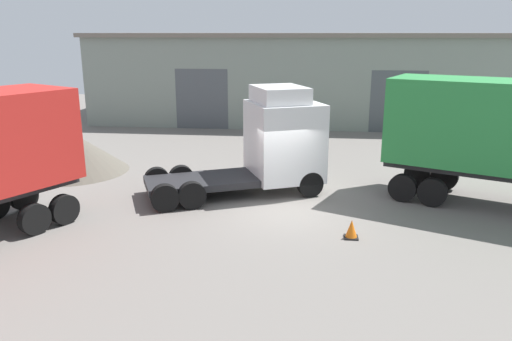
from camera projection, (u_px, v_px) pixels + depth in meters
ground_plane at (285, 210)px, 16.62m from camera, size 60.00×60.00×0.00m
warehouse_building at (300, 76)px, 33.61m from camera, size 26.87×9.57×5.66m
tractor_unit_white at (272, 143)px, 18.19m from camera, size 6.71×4.79×3.85m
gravel_pile at (72, 152)px, 21.00m from camera, size 4.62×4.62×1.70m
traffic_cone at (351, 230)px, 14.28m from camera, size 0.40×0.40×0.55m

